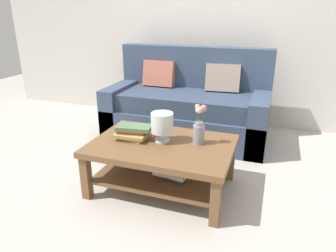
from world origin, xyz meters
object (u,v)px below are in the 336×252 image
Objects in this scene: book_stack_main at (133,132)px; couch at (188,107)px; coffee_table at (163,156)px; flower_pitcher at (199,127)px; glass_hurricane_vase at (162,124)px.

couch is at bearing 84.07° from book_stack_main.
coffee_table is (0.14, -1.28, -0.05)m from couch.
flower_pitcher is (0.29, 0.10, 0.26)m from coffee_table.
book_stack_main is 1.26× the size of glass_hurricane_vase.
book_stack_main is 0.57m from flower_pitcher.
book_stack_main is at bearing 176.51° from coffee_table.
book_stack_main is (-0.13, -1.26, 0.12)m from couch.
glass_hurricane_vase is at bearing -169.38° from flower_pitcher.
flower_pitcher reaches higher than book_stack_main.
book_stack_main is (-0.28, 0.02, 0.17)m from coffee_table.
couch reaches higher than glass_hurricane_vase.
glass_hurricane_vase is (0.26, 0.02, 0.10)m from book_stack_main.
couch is at bearing 110.02° from flower_pitcher.
couch reaches higher than coffee_table.
flower_pitcher reaches higher than coffee_table.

